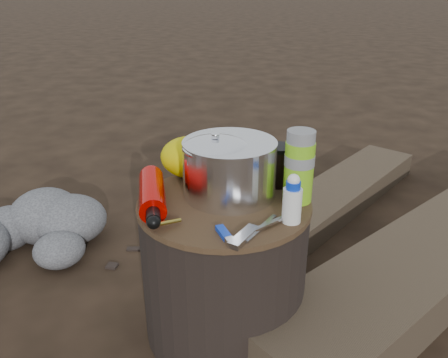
% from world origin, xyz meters
% --- Properties ---
extents(ground, '(60.00, 60.00, 0.00)m').
position_xyz_m(ground, '(0.00, 0.00, 0.00)').
color(ground, black).
rests_on(ground, ground).
extents(stump, '(0.45, 0.45, 0.42)m').
position_xyz_m(stump, '(0.00, 0.00, 0.21)').
color(stump, black).
rests_on(stump, ground).
extents(log_small, '(0.83, 1.23, 0.11)m').
position_xyz_m(log_small, '(0.32, 0.81, 0.05)').
color(log_small, '#423527').
rests_on(log_small, ground).
extents(foil_windscreen, '(0.25, 0.25, 0.15)m').
position_xyz_m(foil_windscreen, '(0.01, 0.05, 0.49)').
color(foil_windscreen, silver).
rests_on(foil_windscreen, stump).
extents(camping_pot, '(0.17, 0.17, 0.17)m').
position_xyz_m(camping_pot, '(-0.03, 0.02, 0.50)').
color(camping_pot, white).
rests_on(camping_pot, stump).
extents(fuel_bottle, '(0.16, 0.28, 0.07)m').
position_xyz_m(fuel_bottle, '(-0.18, -0.05, 0.45)').
color(fuel_bottle, '#BD0400').
rests_on(fuel_bottle, stump).
extents(thermos, '(0.08, 0.08, 0.19)m').
position_xyz_m(thermos, '(0.19, 0.05, 0.51)').
color(thermos, '#7EC91B').
rests_on(thermos, stump).
extents(travel_mug, '(0.08, 0.08, 0.11)m').
position_xyz_m(travel_mug, '(0.13, 0.14, 0.47)').
color(travel_mug, black).
rests_on(travel_mug, stump).
extents(stuff_sack, '(0.18, 0.14, 0.12)m').
position_xyz_m(stuff_sack, '(-0.13, 0.14, 0.48)').
color(stuff_sack, '#D7C803').
rests_on(stuff_sack, stump).
extents(food_pouch, '(0.11, 0.03, 0.14)m').
position_xyz_m(food_pouch, '(-0.01, 0.18, 0.48)').
color(food_pouch, '#171D4B').
rests_on(food_pouch, stump).
extents(lighter, '(0.06, 0.07, 0.01)m').
position_xyz_m(lighter, '(0.03, -0.17, 0.42)').
color(lighter, '#0F36C5').
rests_on(lighter, stump).
extents(multitool, '(0.06, 0.10, 0.01)m').
position_xyz_m(multitool, '(0.08, -0.17, 0.42)').
color(multitool, '#AFAFB4').
rests_on(multitool, stump).
extents(pot_grabber, '(0.10, 0.14, 0.01)m').
position_xyz_m(pot_grabber, '(0.11, -0.12, 0.42)').
color(pot_grabber, '#AFAFB4').
rests_on(pot_grabber, stump).
extents(squeeze_bottle, '(0.05, 0.05, 0.11)m').
position_xyz_m(squeeze_bottle, '(0.18, -0.07, 0.47)').
color(squeeze_bottle, white).
rests_on(squeeze_bottle, stump).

